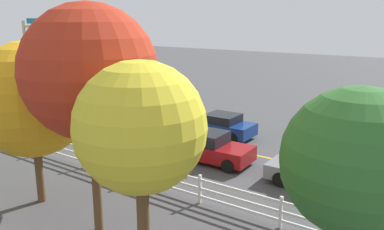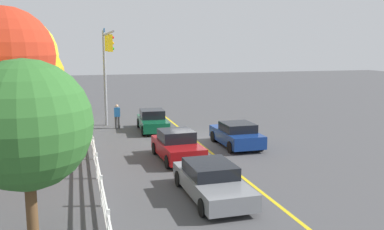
{
  "view_description": "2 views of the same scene",
  "coord_description": "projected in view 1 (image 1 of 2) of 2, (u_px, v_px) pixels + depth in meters",
  "views": [
    {
      "loc": [
        -14.0,
        17.77,
        6.88
      ],
      "look_at": [
        -2.25,
        0.97,
        1.87
      ],
      "focal_mm": 37.17,
      "sensor_mm": 36.0,
      "label": 1
    },
    {
      "loc": [
        -24.14,
        6.87,
        5.71
      ],
      "look_at": [
        -2.65,
        0.88,
        1.99
      ],
      "focal_mm": 39.06,
      "sensor_mm": 36.0,
      "label": 2
    }
  ],
  "objects": [
    {
      "name": "pedestrian",
      "position": [
        59.0,
        125.0,
        22.63
      ],
      "size": [
        0.27,
        0.41,
        1.69
      ],
      "rotation": [
        0.0,
        0.0,
        6.26
      ],
      "color": "#3F3F42",
      "rests_on": "ground_plane"
    },
    {
      "name": "tree_3",
      "position": [
        32.0,
        99.0,
        14.42
      ],
      "size": [
        4.25,
        4.25,
        6.15
      ],
      "color": "brown",
      "rests_on": "ground_plane"
    },
    {
      "name": "white_rail_fence",
      "position": [
        137.0,
        170.0,
        16.86
      ],
      "size": [
        26.1,
        0.1,
        1.15
      ],
      "color": "white",
      "rests_on": "ground_plane"
    },
    {
      "name": "tree_0",
      "position": [
        90.0,
        72.0,
        12.0
      ],
      "size": [
        4.18,
        4.18,
        7.39
      ],
      "color": "brown",
      "rests_on": "ground_plane"
    },
    {
      "name": "car_1",
      "position": [
        324.0,
        174.0,
        16.37
      ],
      "size": [
        4.77,
        2.03,
        1.31
      ],
      "rotation": [
        0.0,
        0.0,
        3.16
      ],
      "color": "slate",
      "rests_on": "ground_plane"
    },
    {
      "name": "tree_5",
      "position": [
        140.0,
        128.0,
        9.33
      ],
      "size": [
        3.19,
        3.19,
        5.98
      ],
      "color": "brown",
      "rests_on": "ground_plane"
    },
    {
      "name": "car_2",
      "position": [
        220.0,
        125.0,
        23.6
      ],
      "size": [
        4.16,
        2.01,
        1.39
      ],
      "rotation": [
        0.0,
        0.0,
        6.29
      ],
      "color": "navy",
      "rests_on": "ground_plane"
    },
    {
      "name": "tree_1",
      "position": [
        356.0,
        162.0,
        9.43
      ],
      "size": [
        3.64,
        3.64,
        5.39
      ],
      "color": "brown",
      "rests_on": "ground_plane"
    },
    {
      "name": "car_3",
      "position": [
        106.0,
        125.0,
        23.68
      ],
      "size": [
        4.2,
        1.96,
        1.43
      ],
      "rotation": [
        0.0,
        0.0,
        3.1
      ],
      "color": "#0C4C2D",
      "rests_on": "ground_plane"
    },
    {
      "name": "signal_assembly",
      "position": [
        52.0,
        58.0,
        20.79
      ],
      "size": [
        7.8,
        0.38,
        6.87
      ],
      "color": "gray",
      "rests_on": "ground_plane"
    },
    {
      "name": "ground_plane",
      "position": [
        170.0,
        137.0,
        23.57
      ],
      "size": [
        120.0,
        120.0,
        0.0
      ],
      "primitive_type": "plane",
      "color": "#444447"
    },
    {
      "name": "lane_center_stripe",
      "position": [
        229.0,
        150.0,
        21.34
      ],
      "size": [
        28.0,
        0.16,
        0.01
      ],
      "primitive_type": "cube",
      "color": "gold",
      "rests_on": "ground_plane"
    },
    {
      "name": "car_0",
      "position": [
        211.0,
        148.0,
        19.45
      ],
      "size": [
        4.09,
        2.07,
        1.48
      ],
      "rotation": [
        0.0,
        0.0,
        3.18
      ],
      "color": "maroon",
      "rests_on": "ground_plane"
    }
  ]
}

